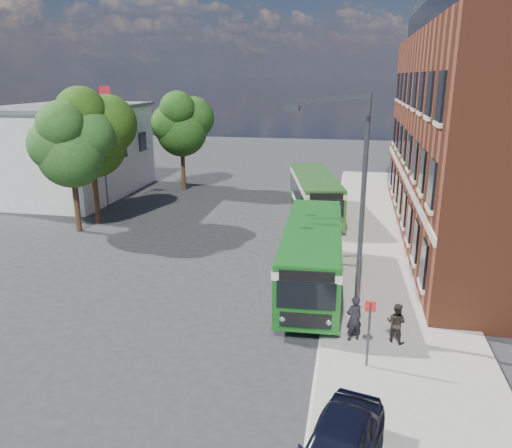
# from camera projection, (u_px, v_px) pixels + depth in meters

# --- Properties ---
(ground) EXTENTS (120.00, 120.00, 0.00)m
(ground) POSITION_uv_depth(u_px,v_px,m) (234.00, 303.00, 21.86)
(ground) COLOR #272729
(ground) RESTS_ON ground
(pavement) EXTENTS (6.00, 48.00, 0.15)m
(pavement) POSITION_uv_depth(u_px,v_px,m) (388.00, 251.00, 28.09)
(pavement) COLOR gray
(pavement) RESTS_ON ground
(kerb_line) EXTENTS (0.12, 48.00, 0.01)m
(kerb_line) POSITION_uv_depth(u_px,v_px,m) (333.00, 249.00, 28.67)
(kerb_line) COLOR beige
(kerb_line) RESTS_ON ground
(white_building) EXTENTS (9.40, 13.40, 7.30)m
(white_building) POSITION_uv_depth(u_px,v_px,m) (71.00, 150.00, 41.04)
(white_building) COLOR beige
(white_building) RESTS_ON ground
(flagpole) EXTENTS (0.95, 0.10, 9.00)m
(flagpole) POSITION_uv_depth(u_px,v_px,m) (103.00, 144.00, 34.95)
(flagpole) COLOR #393B3E
(flagpole) RESTS_ON ground
(street_lamp) EXTENTS (2.96, 2.38, 9.00)m
(street_lamp) POSITION_uv_depth(u_px,v_px,m) (351.00, 215.00, 17.73)
(street_lamp) COLOR #393B3E
(street_lamp) RESTS_ON ground
(bus_stop_sign) EXTENTS (0.35, 0.08, 2.52)m
(bus_stop_sign) POSITION_uv_depth(u_px,v_px,m) (369.00, 330.00, 16.46)
(bus_stop_sign) COLOR #393B3E
(bus_stop_sign) RESTS_ON ground
(bus_front) EXTENTS (2.98, 10.41, 3.02)m
(bus_front) POSITION_uv_depth(u_px,v_px,m) (312.00, 252.00, 22.82)
(bus_front) COLOR #155618
(bus_front) RESTS_ON ground
(bus_rear) EXTENTS (4.60, 10.31, 3.02)m
(bus_rear) POSITION_uv_depth(u_px,v_px,m) (315.00, 192.00, 34.54)
(bus_rear) COLOR #26551D
(bus_rear) RESTS_ON ground
(pedestrian_a) EXTENTS (0.76, 0.66, 1.74)m
(pedestrian_a) POSITION_uv_depth(u_px,v_px,m) (354.00, 318.00, 18.27)
(pedestrian_a) COLOR black
(pedestrian_a) RESTS_ON pavement
(pedestrian_b) EXTENTS (0.91, 0.83, 1.52)m
(pedestrian_b) POSITION_uv_depth(u_px,v_px,m) (396.00, 323.00, 18.17)
(pedestrian_b) COLOR black
(pedestrian_b) RESTS_ON pavement
(tree_left) EXTENTS (4.86, 4.62, 8.21)m
(tree_left) POSITION_uv_depth(u_px,v_px,m) (71.00, 144.00, 30.34)
(tree_left) COLOR #322012
(tree_left) RESTS_ON ground
(tree_mid) EXTENTS (5.32, 5.06, 8.98)m
(tree_mid) POSITION_uv_depth(u_px,v_px,m) (91.00, 132.00, 31.80)
(tree_mid) COLOR #322012
(tree_mid) RESTS_ON ground
(tree_right) EXTENTS (4.99, 4.74, 8.42)m
(tree_right) POSITION_uv_depth(u_px,v_px,m) (182.00, 124.00, 41.84)
(tree_right) COLOR #322012
(tree_right) RESTS_ON ground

